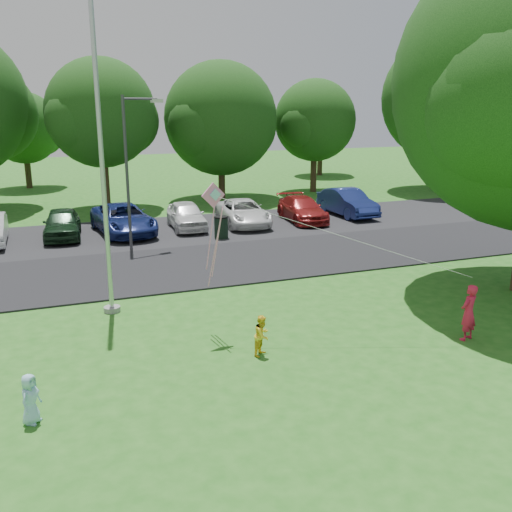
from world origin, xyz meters
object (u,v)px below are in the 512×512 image
object	(u,v)px
woman	(468,312)
child_yellow	(262,335)
street_lamp	(132,159)
kite	(219,212)
child_blue	(30,399)
trash_can	(221,228)
flagpole	(103,175)

from	to	relation	value
woman	child_yellow	distance (m)	5.59
street_lamp	kite	bearing A→B (deg)	-100.87
street_lamp	child_blue	bearing A→B (deg)	-122.02
trash_can	child_blue	world-z (taller)	trash_can
kite	child_blue	bearing A→B (deg)	-156.84
flagpole	kite	bearing A→B (deg)	-46.64
trash_can	woman	world-z (taller)	woman
street_lamp	child_blue	size ratio (longest dim) A/B	6.21
trash_can	woman	bearing A→B (deg)	-78.88
kite	flagpole	bearing A→B (deg)	124.41
flagpole	woman	distance (m)	10.82
flagpole	street_lamp	bearing A→B (deg)	75.23
trash_can	woman	size ratio (longest dim) A/B	0.70
flagpole	woman	world-z (taller)	flagpole
trash_can	child_yellow	xyz separation A→B (m)	(-2.82, -12.49, -0.02)
woman	flagpole	bearing A→B (deg)	-52.44
flagpole	trash_can	world-z (taller)	flagpole
woman	child_yellow	world-z (taller)	woman
flagpole	child_yellow	distance (m)	6.59
kite	trash_can	bearing A→B (deg)	63.64
trash_can	child_yellow	distance (m)	12.80
street_lamp	trash_can	distance (m)	5.25
trash_can	child_blue	xyz separation A→B (m)	(-8.26, -13.83, -0.02)
flagpole	kite	distance (m)	3.88
woman	child_blue	bearing A→B (deg)	-18.29
trash_can	flagpole	bearing A→B (deg)	-126.83
flagpole	street_lamp	xyz separation A→B (m)	(1.98, 7.53, -0.27)
street_lamp	flagpole	bearing A→B (deg)	-119.14
child_yellow	child_blue	size ratio (longest dim) A/B	1.01
street_lamp	woman	xyz separation A→B (m)	(6.67, -13.07, -3.13)
street_lamp	woman	distance (m)	15.00
street_lamp	trash_can	xyz separation A→B (m)	(4.01, 0.47, -3.35)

